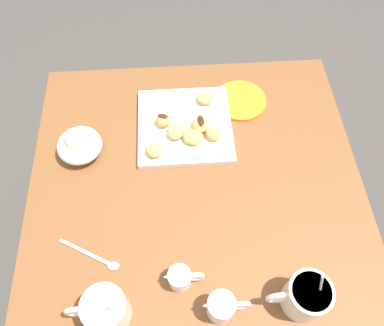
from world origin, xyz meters
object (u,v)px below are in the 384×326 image
coffee_mug_cream_left (305,296)px  beignet_3 (163,120)px  beignet_2 (201,124)px  ice_cream_bowl (79,144)px  beignet_6 (193,137)px  chocolate_sauce_pitcher (180,278)px  beignet_0 (213,134)px  cream_pitcher_white (222,307)px  dining_table (196,206)px  beignet_1 (205,98)px  beignet_4 (176,132)px  coffee_mug_cream_right (105,310)px  pastry_plate_square (185,125)px  saucer_orange_left (240,101)px  beignet_5 (154,150)px

coffee_mug_cream_left → beignet_3: coffee_mug_cream_left is taller
coffee_mug_cream_left → beignet_2: bearing=-69.0°
ice_cream_bowl → beignet_3: 0.24m
beignet_2 → beignet_6: bearing=57.3°
chocolate_sauce_pitcher → beignet_3: size_ratio=2.15×
beignet_0 → coffee_mug_cream_left: bearing=108.8°
cream_pitcher_white → chocolate_sauce_pitcher: (0.09, -0.07, -0.01)m
ice_cream_bowl → beignet_2: bearing=-171.4°
ice_cream_bowl → beignet_6: size_ratio=2.18×
dining_table → beignet_3: size_ratio=20.55×
beignet_1 → beignet_4: bearing=52.2°
beignet_3 → coffee_mug_cream_left: bearing=120.0°
coffee_mug_cream_right → coffee_mug_cream_left: bearing=180.0°
beignet_0 → pastry_plate_square: bearing=-33.4°
cream_pitcher_white → chocolate_sauce_pitcher: size_ratio=1.14×
cream_pitcher_white → saucer_orange_left: bearing=-101.7°
beignet_1 → beignet_4: (0.09, 0.12, 0.00)m
chocolate_sauce_pitcher → beignet_0: 0.40m
beignet_4 → beignet_0: bearing=172.8°
coffee_mug_cream_left → saucer_orange_left: coffee_mug_cream_left is taller
coffee_mug_cream_right → saucer_orange_left: (-0.37, -0.58, -0.05)m
beignet_6 → saucer_orange_left: bearing=-137.5°
saucer_orange_left → beignet_2: beignet_2 is taller
saucer_orange_left → beignet_4: bearing=31.4°
coffee_mug_cream_right → beignet_0: coffee_mug_cream_right is taller
pastry_plate_square → beignet_4: bearing=54.4°
ice_cream_bowl → beignet_1: (-0.35, -0.15, -0.01)m
coffee_mug_cream_left → beignet_4: size_ratio=3.04×
coffee_mug_cream_left → beignet_2: coffee_mug_cream_left is taller
pastry_plate_square → ice_cream_bowl: size_ratio=2.19×
beignet_5 → beignet_6: same height
chocolate_sauce_pitcher → saucer_orange_left: (-0.21, -0.52, -0.03)m
coffee_mug_cream_right → beignet_3: (-0.13, -0.50, -0.02)m
beignet_0 → beignet_3: bearing=-21.4°
coffee_mug_cream_left → beignet_4: coffee_mug_cream_left is taller
saucer_orange_left → beignet_2: size_ratio=2.85×
ice_cream_bowl → saucer_orange_left: (-0.46, -0.15, -0.03)m
coffee_mug_cream_left → cream_pitcher_white: size_ratio=1.44×
saucer_orange_left → beignet_5: size_ratio=3.33×
pastry_plate_square → coffee_mug_cream_left: (-0.23, 0.50, 0.04)m
ice_cream_bowl → beignet_6: (-0.31, -0.01, -0.01)m
pastry_plate_square → beignet_3: 0.07m
ice_cream_bowl → beignet_0: ice_cream_bowl is taller
coffee_mug_cream_right → ice_cream_bowl: bearing=-77.6°
dining_table → beignet_2: size_ratio=16.21×
cream_pitcher_white → beignet_6: size_ratio=1.88×
saucer_orange_left → beignet_0: (0.10, 0.13, 0.03)m
dining_table → ice_cream_bowl: bearing=-22.1°
chocolate_sauce_pitcher → beignet_1: (-0.10, -0.52, -0.00)m
coffee_mug_cream_left → beignet_0: 0.47m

